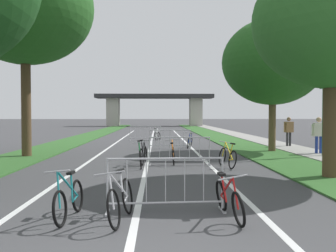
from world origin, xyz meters
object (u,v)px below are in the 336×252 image
at_px(tree_right_pine_near, 273,62).
at_px(bicycle_red_1, 229,200).
at_px(tree_right_oak_mid, 333,22).
at_px(crowd_barrier_nearest, 166,185).
at_px(bicycle_black_6, 144,154).
at_px(bicycle_yellow_3, 227,157).
at_px(crowd_barrier_fourth, 145,133).
at_px(bicycle_green_2, 140,157).
at_px(pedestrian_in_red_jacket, 289,129).
at_px(bicycle_teal_0, 69,199).
at_px(crowd_barrier_third, 170,139).
at_px(bicycle_orange_7, 173,154).
at_px(tree_left_pine_far, 25,7).
at_px(bicycle_blue_4, 190,142).
at_px(crowd_barrier_second, 180,151).
at_px(bicycle_silver_5, 121,200).
at_px(bicycle_white_8, 157,135).
at_px(pedestrian_with_backpack, 319,132).
at_px(lamppost_with_sign, 324,76).

xyz_separation_m(tree_right_pine_near, bicycle_red_1, (-4.51, -11.52, -4.16)).
distance_m(tree_right_oak_mid, crowd_barrier_nearest, 7.30).
relative_size(tree_right_pine_near, bicycle_black_6, 4.11).
distance_m(tree_right_oak_mid, bicycle_black_6, 7.73).
bearing_deg(bicycle_yellow_3, bicycle_red_1, -110.17).
bearing_deg(bicycle_yellow_3, crowd_barrier_fourth, 95.02).
xyz_separation_m(bicycle_green_2, pedestrian_in_red_jacket, (8.13, 7.56, 0.68)).
bearing_deg(bicycle_black_6, bicycle_teal_0, -91.97).
relative_size(crowd_barrier_third, bicycle_orange_7, 1.35).
xyz_separation_m(tree_left_pine_far, bicycle_blue_4, (7.61, 4.11, -6.22)).
bearing_deg(crowd_barrier_second, bicycle_silver_5, -101.93).
xyz_separation_m(bicycle_yellow_3, bicycle_white_8, (-2.48, 13.64, -0.02)).
height_order(bicycle_black_6, bicycle_orange_7, bicycle_black_6).
xyz_separation_m(crowd_barrier_fourth, bicycle_silver_5, (0.21, -19.67, -0.14)).
xyz_separation_m(tree_right_pine_near, crowd_barrier_nearest, (-5.63, -11.04, -3.98)).
bearing_deg(bicycle_blue_4, tree_right_pine_near, 164.40).
bearing_deg(crowd_barrier_second, tree_left_pine_far, 156.92).
xyz_separation_m(crowd_barrier_nearest, crowd_barrier_second, (0.67, 6.36, 0.00)).
height_order(tree_right_pine_near, crowd_barrier_nearest, tree_right_pine_near).
bearing_deg(tree_left_pine_far, tree_right_pine_near, 9.19).
xyz_separation_m(bicycle_black_6, pedestrian_with_backpack, (7.99, 2.76, 0.71)).
bearing_deg(pedestrian_with_backpack, tree_left_pine_far, 12.47).
xyz_separation_m(tree_right_oak_mid, bicycle_white_8, (-5.07, 15.95, -4.23)).
xyz_separation_m(tree_right_oak_mid, lamppost_with_sign, (2.21, 5.17, -1.02)).
bearing_deg(crowd_barrier_second, bicycle_red_1, -86.20).
distance_m(tree_right_pine_near, bicycle_teal_0, 14.23).
bearing_deg(tree_right_pine_near, pedestrian_with_backpack, -41.78).
distance_m(lamppost_with_sign, bicycle_red_1, 11.45).
bearing_deg(bicycle_green_2, bicycle_silver_5, 87.24).
bearing_deg(tree_right_oak_mid, tree_left_pine_far, 152.55).
bearing_deg(bicycle_blue_4, bicycle_black_6, 84.08).
height_order(crowd_barrier_second, crowd_barrier_third, same).
distance_m(bicycle_orange_7, pedestrian_with_backpack, 7.41).
bearing_deg(bicycle_silver_5, pedestrian_with_backpack, -120.61).
distance_m(bicycle_silver_5, pedestrian_with_backpack, 12.98).
xyz_separation_m(lamppost_with_sign, bicycle_blue_4, (-5.47, 4.58, -3.20)).
bearing_deg(bicycle_orange_7, bicycle_black_6, -172.99).
xyz_separation_m(crowd_barrier_third, bicycle_orange_7, (-0.10, -5.89, -0.17)).
distance_m(crowd_barrier_second, crowd_barrier_third, 6.37).
distance_m(tree_left_pine_far, bicycle_teal_0, 12.16).
distance_m(crowd_barrier_third, bicycle_silver_5, 13.37).
relative_size(crowd_barrier_second, pedestrian_with_backpack, 1.30).
distance_m(bicycle_yellow_3, bicycle_orange_7, 2.14).
relative_size(crowd_barrier_nearest, pedestrian_in_red_jacket, 1.32).
xyz_separation_m(bicycle_yellow_3, bicycle_orange_7, (-1.89, 1.00, -0.02)).
relative_size(lamppost_with_sign, bicycle_blue_4, 3.79).
bearing_deg(tree_right_oak_mid, bicycle_green_2, 157.30).
distance_m(crowd_barrier_nearest, bicycle_yellow_3, 6.30).
xyz_separation_m(lamppost_with_sign, bicycle_red_1, (-6.04, -9.18, -3.21)).
bearing_deg(tree_right_oak_mid, bicycle_red_1, -133.67).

